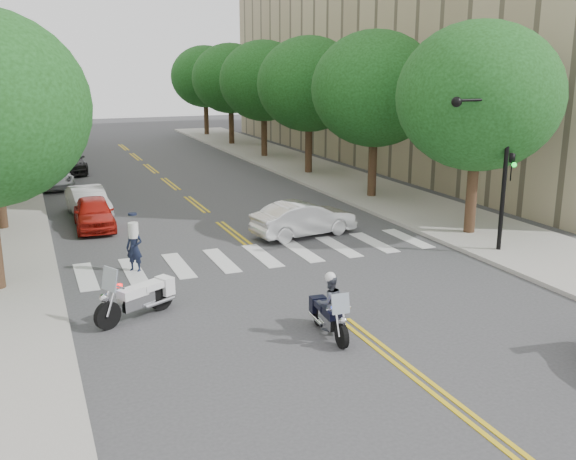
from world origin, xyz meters
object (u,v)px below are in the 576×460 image
convertible (304,219)px  officer_standing (134,248)px  motorcycle_police (329,307)px  motorcycle_parked (142,297)px

convertible → officer_standing: bearing=97.6°
motorcycle_police → motorcycle_parked: bearing=-32.6°
motorcycle_parked → convertible: bearing=-79.7°
motorcycle_parked → convertible: size_ratio=0.55×
motorcycle_police → officer_standing: (-3.74, 7.20, 0.05)m
motorcycle_police → convertible: motorcycle_police is taller
motorcycle_police → officer_standing: bearing=-59.1°
motorcycle_police → officer_standing: motorcycle_police is taller
motorcycle_parked → officer_standing: bearing=-35.5°
motorcycle_parked → convertible: (7.60, 6.15, 0.13)m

